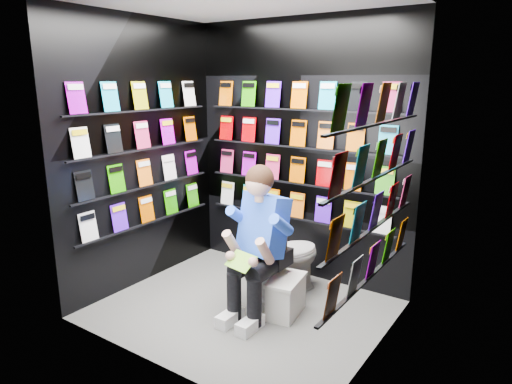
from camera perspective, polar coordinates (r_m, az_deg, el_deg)
The scene contains 13 objects.
floor at distance 4.23m, azimuth -1.76°, elevation -14.47°, with size 2.40×2.40×0.00m, color slate.
wall_back at distance 4.62m, azimuth 5.45°, elevation 5.03°, with size 2.40×0.04×2.60m, color black.
wall_front at distance 3.05m, azimuth -13.01°, elevation 0.12°, with size 2.40×0.04×2.60m, color black.
wall_left at distance 4.59m, azimuth -14.15°, elevation 4.61°, with size 0.04×2.00×2.60m, color black.
wall_right at distance 3.24m, azimuth 15.51°, elevation 0.76°, with size 0.04×2.00×2.60m, color black.
comics_back at distance 4.59m, azimuth 5.27°, elevation 5.04°, with size 2.10×0.06×1.37m, color orange, non-canonical shape.
comics_left at distance 4.56m, azimuth -13.90°, elevation 4.64°, with size 0.06×1.70×1.37m, color orange, non-canonical shape.
comics_right at distance 3.25m, azimuth 15.02°, elevation 0.92°, with size 0.06×1.70×1.37m, color orange, non-canonical shape.
toilet at distance 4.37m, azimuth 3.82°, elevation -8.16°, with size 0.42×0.75×0.73m, color silver.
longbox at distance 4.10m, azimuth 3.76°, elevation -13.04°, with size 0.23×0.41×0.31m, color white.
longbox_lid at distance 4.02m, azimuth 3.80°, elevation -10.90°, with size 0.25×0.43×0.03m, color white.
reader at distance 3.93m, azimuth 1.09°, elevation -4.29°, with size 0.54×0.79×1.45m, color blue, non-canonical shape.
held_comic at distance 3.73m, azimuth -1.90°, elevation -8.64°, with size 0.25×0.01×0.17m, color green.
Camera 1 is at (2.19, -3.00, 2.01)m, focal length 32.00 mm.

